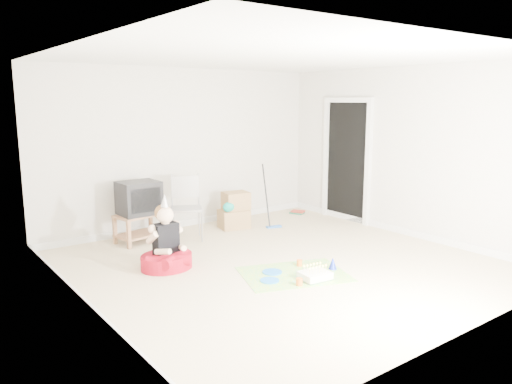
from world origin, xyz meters
TOP-DOWN VIEW (x-y plane):
  - ground at (0.00, 0.00)m, footprint 5.00×5.00m
  - doorway_recess at (2.48, 1.20)m, footprint 0.02×0.90m
  - tv_stand at (-1.03, 2.04)m, footprint 0.75×0.54m
  - crt_tv at (-1.03, 2.04)m, footprint 0.58×0.48m
  - folding_chair at (-0.40, 1.74)m, footprint 0.58×0.57m
  - cardboard_boxes at (0.57, 1.90)m, footprint 0.55×0.45m
  - floor_mop at (1.11, 1.52)m, footprint 0.27×0.34m
  - book_pile at (2.12, 2.07)m, footprint 0.27×0.30m
  - seated_woman at (-1.26, 0.73)m, footprint 0.70×0.70m
  - party_mat at (-0.12, -0.40)m, footprint 1.49×1.28m
  - birthday_cake at (-0.04, -0.69)m, footprint 0.37×0.31m
  - blue_plate_near at (-0.30, -0.20)m, footprint 0.30×0.30m
  - blue_plate_far at (-0.51, -0.41)m, footprint 0.30×0.30m
  - orange_cup_near at (0.13, -0.21)m, footprint 0.10×0.10m
  - orange_cup_far at (-0.32, -0.72)m, footprint 0.10×0.10m
  - blue_party_hat at (0.38, -0.56)m, footprint 0.15×0.15m

SIDE VIEW (x-z plane):
  - ground at x=0.00m, z-range 0.00..0.00m
  - party_mat at x=-0.12m, z-range 0.00..0.01m
  - blue_plate_far at x=-0.51m, z-range 0.01..0.02m
  - blue_plate_near at x=-0.30m, z-range 0.01..0.02m
  - book_pile at x=2.12m, z-range 0.00..0.05m
  - orange_cup_near at x=0.13m, z-range 0.01..0.09m
  - birthday_cake at x=-0.04m, z-range -0.03..0.12m
  - orange_cup_far at x=-0.32m, z-range 0.01..0.09m
  - blue_party_hat at x=0.38m, z-range 0.01..0.16m
  - seated_woman at x=-1.26m, z-range -0.27..0.69m
  - tv_stand at x=-1.03m, z-range 0.04..0.47m
  - floor_mop at x=1.11m, z-range -0.26..0.78m
  - cardboard_boxes at x=0.57m, z-range -0.01..0.58m
  - folding_chair at x=-0.40m, z-range -0.01..0.97m
  - crt_tv at x=-1.03m, z-range 0.43..0.92m
  - doorway_recess at x=2.48m, z-range 0.00..2.05m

